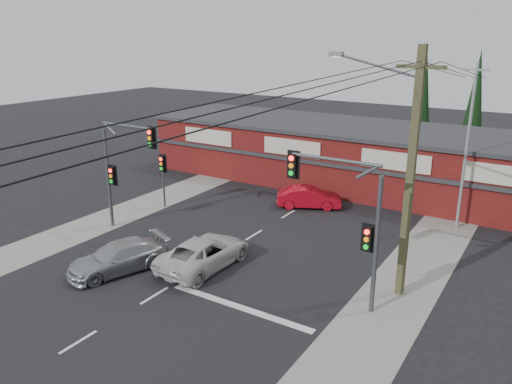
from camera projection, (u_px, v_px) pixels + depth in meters
The scene contains 18 objects.
ground at pixel (194, 271), 22.72m from camera, with size 120.00×120.00×0.00m, color black.
road_strip at pixel (253, 236), 26.75m from camera, with size 14.00×70.00×0.01m, color black.
verge_left at pixel (138, 207), 31.06m from camera, with size 3.00×70.00×0.02m, color gray.
verge_right at pixel (412, 274), 22.44m from camera, with size 3.00×70.00×0.02m, color gray.
stop_line at pixel (240, 307), 19.73m from camera, with size 6.50×0.35×0.01m, color silver.
white_suv at pixel (204, 253), 23.01m from camera, with size 2.32×5.03×1.40m, color silver.
silver_suv at pixel (119, 257), 22.59m from camera, with size 1.88×4.63×1.34m, color #A7A9AC.
red_sedan at pixel (309, 197), 30.93m from camera, with size 1.38×3.94×1.30m, color #B60B1A.
lane_dashes at pixel (185, 277), 22.16m from camera, with size 0.12×36.21×0.01m.
shop_building at pixel (330, 152), 36.28m from camera, with size 27.30×8.40×4.22m.
conifer_near at pixel (422, 99), 38.65m from camera, with size 1.80×1.80×9.25m.
conifer_far at pixel (475, 100), 38.49m from camera, with size 1.80×1.80×9.25m.
traffic_mast_left at pixel (121, 161), 26.41m from camera, with size 3.77×0.27×5.97m.
traffic_mast_right at pixel (349, 211), 18.85m from camera, with size 3.96×0.27×5.97m.
pedestal_signal at pixel (163, 170), 30.49m from camera, with size 0.55×0.27×3.38m.
utility_pole at pixel (408, 168), 19.25m from camera, with size 4.38×0.59×10.00m.
steel_pole at pixel (467, 145), 26.41m from camera, with size 1.20×0.16×9.00m.
power_lines at pixel (367, 83), 13.69m from camera, with size 2.01×29.00×1.22m.
Camera 1 is at (13.32, -15.90, 10.35)m, focal length 35.00 mm.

